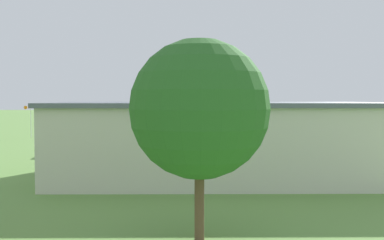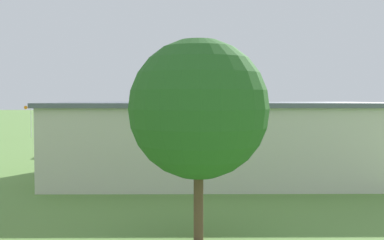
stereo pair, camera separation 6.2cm
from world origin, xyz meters
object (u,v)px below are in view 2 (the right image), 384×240
(hangar, at_px, (218,139))
(person_walking_on_apron, at_px, (139,147))
(car_green, at_px, (111,148))
(windsock, at_px, (27,109))
(car_red, at_px, (310,149))
(person_watching_takeoff, at_px, (289,150))
(person_by_parked_cars, at_px, (205,147))
(tree_behind_hangar_right, at_px, (199,109))
(car_orange, at_px, (59,148))
(biplane, at_px, (184,106))

(hangar, xyz_separation_m, person_walking_on_apron, (8.45, -16.89, -2.39))
(car_green, bearing_deg, windsock, -55.28)
(car_red, relative_size, car_green, 1.04)
(hangar, xyz_separation_m, person_watching_takeoff, (-8.84, -12.63, -2.29))
(windsock, bearing_deg, car_red, 146.87)
(person_walking_on_apron, relative_size, person_by_parked_cars, 0.94)
(person_walking_on_apron, xyz_separation_m, person_watching_takeoff, (-17.29, 4.26, 0.10))
(hangar, distance_m, tree_behind_hangar_right, 18.95)
(car_green, bearing_deg, tree_behind_hangar_right, 105.95)
(car_green, height_order, person_by_parked_cars, car_green)
(car_red, height_order, car_orange, same)
(car_green, bearing_deg, person_by_parked_cars, -173.35)
(hangar, relative_size, car_red, 5.60)
(car_orange, distance_m, person_walking_on_apron, 9.42)
(hangar, relative_size, person_by_parked_cars, 15.91)
(hangar, relative_size, windsock, 4.97)
(car_red, distance_m, person_by_parked_cars, 12.23)
(hangar, relative_size, person_walking_on_apron, 16.92)
(biplane, relative_size, car_red, 1.65)
(hangar, height_order, tree_behind_hangar_right, tree_behind_hangar_right)
(car_orange, distance_m, tree_behind_hangar_right, 37.24)
(car_green, distance_m, tree_behind_hangar_right, 34.93)
(car_red, distance_m, windsock, 50.19)
(person_by_parked_cars, relative_size, tree_behind_hangar_right, 0.18)
(hangar, bearing_deg, biplane, -85.16)
(car_orange, height_order, person_walking_on_apron, car_orange)
(tree_behind_hangar_right, bearing_deg, person_by_parked_cars, -92.71)
(car_orange, xyz_separation_m, person_by_parked_cars, (-17.18, -1.08, 0.00))
(car_orange, relative_size, tree_behind_hangar_right, 0.45)
(biplane, bearing_deg, person_walking_on_apron, 75.41)
(car_green, xyz_separation_m, person_watching_takeoff, (-20.43, 1.97, 0.01))
(person_by_parked_cars, bearing_deg, tree_behind_hangar_right, 87.29)
(hangar, height_order, windsock, hangar)
(hangar, height_order, person_walking_on_apron, hangar)
(car_red, bearing_deg, car_green, -1.01)
(person_watching_takeoff, xyz_separation_m, windsock, (39.10, -28.91, 3.90))
(car_green, distance_m, car_orange, 6.06)
(person_watching_takeoff, bearing_deg, car_red, -150.95)
(biplane, bearing_deg, person_by_parked_cars, 97.17)
(person_watching_takeoff, height_order, person_by_parked_cars, person_watching_takeoff)
(person_watching_takeoff, relative_size, person_by_parked_cars, 1.05)
(hangar, distance_m, car_orange, 23.16)
(tree_behind_hangar_right, distance_m, windsock, 66.42)
(tree_behind_hangar_right, bearing_deg, person_watching_takeoff, -109.30)
(car_green, relative_size, person_walking_on_apron, 2.90)
(car_red, relative_size, tree_behind_hangar_right, 0.51)
(car_orange, relative_size, windsock, 0.79)
(car_green, relative_size, car_orange, 1.08)
(biplane, height_order, person_by_parked_cars, biplane)
(person_watching_takeoff, xyz_separation_m, tree_behind_hangar_right, (10.94, 31.23, 5.28))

